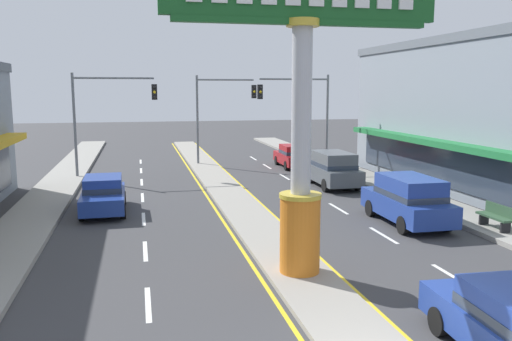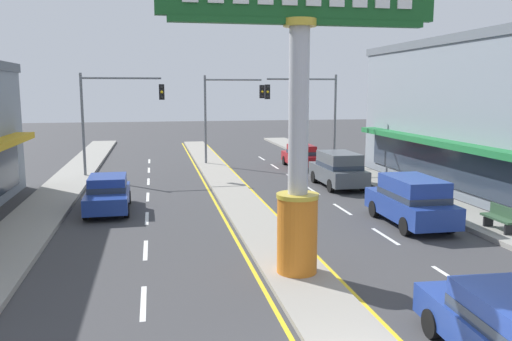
% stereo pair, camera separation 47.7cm
% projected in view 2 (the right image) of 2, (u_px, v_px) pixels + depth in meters
% --- Properties ---
extents(median_strip, '(1.88, 52.00, 0.14)m').
position_uv_depth(median_strip, '(233.00, 192.00, 26.59)').
color(median_strip, gray).
rests_on(median_strip, ground).
extents(sidewalk_left, '(2.26, 60.00, 0.18)m').
position_uv_depth(sidewalk_left, '(45.00, 208.00, 23.00)').
color(sidewalk_left, gray).
rests_on(sidewalk_left, ground).
extents(sidewalk_right, '(2.26, 60.00, 0.18)m').
position_uv_depth(sidewalk_right, '(409.00, 193.00, 26.30)').
color(sidewalk_right, gray).
rests_on(sidewalk_right, ground).
extents(lane_markings, '(8.62, 52.00, 0.01)m').
position_uv_depth(lane_markings, '(237.00, 199.00, 25.29)').
color(lane_markings, silver).
rests_on(lane_markings, ground).
extents(district_sign, '(7.51, 1.19, 8.47)m').
position_uv_depth(district_sign, '(299.00, 107.00, 14.10)').
color(district_sign, orange).
rests_on(district_sign, median_strip).
extents(storefront_right, '(8.90, 18.56, 7.90)m').
position_uv_depth(storefront_right, '(506.00, 114.00, 27.51)').
color(storefront_right, gray).
rests_on(storefront_right, ground).
extents(traffic_light_left_side, '(4.86, 0.46, 6.20)m').
position_uv_depth(traffic_light_left_side, '(113.00, 106.00, 30.90)').
color(traffic_light_left_side, slate).
rests_on(traffic_light_left_side, ground).
extents(traffic_light_right_side, '(4.86, 0.46, 6.20)m').
position_uv_depth(traffic_light_right_side, '(310.00, 105.00, 34.05)').
color(traffic_light_right_side, slate).
rests_on(traffic_light_right_side, ground).
extents(traffic_light_median_far, '(4.20, 0.46, 6.20)m').
position_uv_depth(traffic_light_median_far, '(227.00, 105.00, 36.29)').
color(traffic_light_median_far, slate).
rests_on(traffic_light_median_far, ground).
extents(sedan_near_right_lane, '(2.01, 4.39, 1.53)m').
position_uv_depth(sedan_near_right_lane, '(509.00, 329.00, 9.82)').
color(sedan_near_right_lane, navy).
rests_on(sedan_near_right_lane, ground).
extents(sedan_far_right_lane, '(1.90, 4.33, 1.53)m').
position_uv_depth(sedan_far_right_lane, '(108.00, 193.00, 22.70)').
color(sedan_far_right_lane, navy).
rests_on(sedan_far_right_lane, ground).
extents(sedan_near_left_lane, '(1.92, 4.34, 1.53)m').
position_uv_depth(sedan_near_left_lane, '(301.00, 156.00, 35.40)').
color(sedan_near_left_lane, maroon).
rests_on(sedan_near_left_lane, ground).
extents(suv_mid_left_lane, '(2.02, 4.63, 1.90)m').
position_uv_depth(suv_mid_left_lane, '(411.00, 200.00, 20.31)').
color(suv_mid_left_lane, navy).
rests_on(suv_mid_left_lane, ground).
extents(suv_far_left_oncoming, '(1.97, 4.60, 1.90)m').
position_uv_depth(suv_far_left_oncoming, '(338.00, 169.00, 28.29)').
color(suv_far_left_oncoming, '#4C5156').
rests_on(suv_far_left_oncoming, ground).
extents(street_bench, '(0.48, 1.60, 0.88)m').
position_uv_depth(street_bench, '(501.00, 218.00, 18.96)').
color(street_bench, '#2D4C33').
rests_on(street_bench, sidewalk_right).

